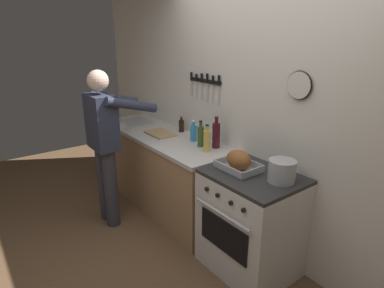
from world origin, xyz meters
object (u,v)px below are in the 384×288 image
(bottle_olive_oil, at_px, (201,136))
(bottle_cooking_oil, at_px, (207,140))
(bottle_dish_soap, at_px, (194,133))
(stock_pot, at_px, (282,171))
(stove, at_px, (250,223))
(cutting_board, at_px, (160,133))
(bottle_wine_red, at_px, (216,135))
(person_cook, at_px, (105,139))
(roasting_pan, at_px, (239,161))
(bottle_soy_sauce, at_px, (181,126))

(bottle_olive_oil, distance_m, bottle_cooking_oil, 0.16)
(bottle_dish_soap, bearing_deg, stock_pot, -3.06)
(stove, relative_size, cutting_board, 2.50)
(stove, xyz_separation_m, bottle_wine_red, (-0.69, 0.19, 0.58))
(person_cook, height_order, roasting_pan, person_cook)
(stove, height_order, bottle_soy_sauce, bottle_soy_sauce)
(bottle_dish_soap, bearing_deg, bottle_cooking_oil, -15.87)
(stock_pot, relative_size, bottle_dish_soap, 0.95)
(stock_pot, xyz_separation_m, cutting_board, (-1.63, -0.10, -0.08))
(cutting_board, xyz_separation_m, bottle_cooking_oil, (0.76, 0.06, 0.10))
(bottle_cooking_oil, bearing_deg, stock_pot, 2.13)
(bottle_soy_sauce, bearing_deg, bottle_olive_oil, -14.72)
(stock_pot, distance_m, bottle_dish_soap, 1.21)
(person_cook, relative_size, stock_pot, 7.88)
(cutting_board, height_order, bottle_wine_red, bottle_wine_red)
(bottle_soy_sauce, bearing_deg, roasting_pan, -12.36)
(stove, relative_size, bottle_cooking_oil, 3.33)
(person_cook, distance_m, bottle_olive_oil, 0.99)
(bottle_wine_red, bearing_deg, stock_pot, -7.11)
(cutting_board, relative_size, bottle_dish_soap, 1.62)
(bottle_soy_sauce, height_order, bottle_olive_oil, bottle_olive_oil)
(roasting_pan, bearing_deg, bottle_wine_red, 157.90)
(roasting_pan, height_order, bottle_wine_red, bottle_wine_red)
(stove, height_order, cutting_board, cutting_board)
(roasting_pan, height_order, bottle_soy_sauce, bottle_soy_sauce)
(stove, bearing_deg, person_cook, -155.60)
(bottle_soy_sauce, relative_size, bottle_dish_soap, 0.81)
(bottle_wine_red, distance_m, bottle_olive_oil, 0.16)
(person_cook, relative_size, bottle_dish_soap, 7.48)
(person_cook, bearing_deg, cutting_board, 5.05)
(stove, relative_size, bottle_olive_oil, 3.36)
(cutting_board, distance_m, bottle_wine_red, 0.76)
(cutting_board, bearing_deg, bottle_wine_red, 16.04)
(cutting_board, height_order, bottle_cooking_oil, bottle_cooking_oil)
(bottle_soy_sauce, relative_size, bottle_cooking_oil, 0.66)
(stove, xyz_separation_m, roasting_pan, (-0.14, -0.03, 0.53))
(roasting_pan, bearing_deg, bottle_dish_soap, 168.54)
(bottle_olive_oil, bearing_deg, cutting_board, -169.62)
(bottle_dish_soap, bearing_deg, roasting_pan, -11.46)
(person_cook, relative_size, cutting_board, 4.61)
(roasting_pan, relative_size, bottle_soy_sauce, 1.96)
(stove, distance_m, cutting_board, 1.49)
(bottle_olive_oil, bearing_deg, bottle_soy_sauce, 165.28)
(stock_pot, height_order, bottle_olive_oil, bottle_olive_oil)
(stock_pot, bearing_deg, bottle_dish_soap, 176.94)
(person_cook, relative_size, bottle_olive_oil, 6.20)
(bottle_soy_sauce, bearing_deg, bottle_dish_soap, -14.49)
(bottle_cooking_oil, height_order, bottle_dish_soap, bottle_cooking_oil)
(bottle_cooking_oil, xyz_separation_m, bottle_dish_soap, (-0.34, 0.10, -0.02))
(bottle_dish_soap, bearing_deg, person_cook, -119.71)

